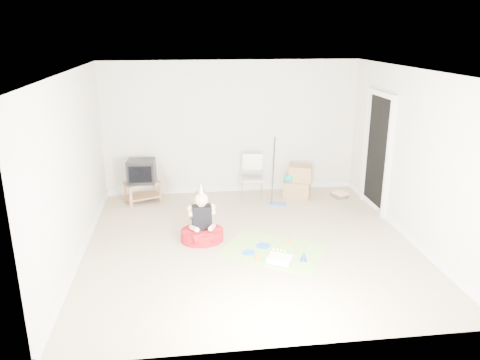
{
  "coord_description": "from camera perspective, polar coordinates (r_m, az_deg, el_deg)",
  "views": [
    {
      "loc": [
        -0.97,
        -6.49,
        3.14
      ],
      "look_at": [
        -0.1,
        0.4,
        0.9
      ],
      "focal_mm": 35.0,
      "sensor_mm": 36.0,
      "label": 1
    }
  ],
  "objects": [
    {
      "name": "party_mat",
      "position": [
        7.06,
        4.16,
        -8.57
      ],
      "size": [
        1.78,
        1.64,
        0.01
      ],
      "primitive_type": "cube",
      "rotation": [
        0.0,
        0.0,
        -0.54
      ],
      "color": "#EE3288",
      "rests_on": "ground"
    },
    {
      "name": "tv_stand",
      "position": [
        9.05,
        -11.77,
        -1.22
      ],
      "size": [
        0.73,
        0.6,
        0.39
      ],
      "color": "#966943",
      "rests_on": "ground"
    },
    {
      "name": "orange_cup_near",
      "position": [
        7.31,
        5.92,
        -7.3
      ],
      "size": [
        0.09,
        0.09,
        0.08
      ],
      "primitive_type": "cylinder",
      "rotation": [
        0.0,
        0.0,
        -0.87
      ],
      "color": "orange",
      "rests_on": "party_mat"
    },
    {
      "name": "seated_woman",
      "position": [
        7.3,
        -4.65,
        -5.88
      ],
      "size": [
        0.7,
        0.7,
        0.95
      ],
      "color": "#AD101A",
      "rests_on": "ground"
    },
    {
      "name": "blue_plate_near",
      "position": [
        7.17,
        2.88,
        -8.02
      ],
      "size": [
        0.25,
        0.25,
        0.01
      ],
      "primitive_type": "cylinder",
      "rotation": [
        0.0,
        0.0,
        -0.19
      ],
      "color": "blue",
      "rests_on": "party_mat"
    },
    {
      "name": "blue_party_hat",
      "position": [
        6.78,
        7.77,
        -9.14
      ],
      "size": [
        0.14,
        0.14,
        0.15
      ],
      "primitive_type": "cone",
      "rotation": [
        0.0,
        0.0,
        -0.71
      ],
      "color": "blue",
      "rests_on": "party_mat"
    },
    {
      "name": "ground",
      "position": [
        7.28,
        1.19,
        -7.7
      ],
      "size": [
        5.0,
        5.0,
        0.0
      ],
      "primitive_type": "plane",
      "color": "tan",
      "rests_on": "ground"
    },
    {
      "name": "folding_chair",
      "position": [
        8.89,
        1.51,
        0.19
      ],
      "size": [
        0.46,
        0.45,
        0.91
      ],
      "color": "#9D9DA2",
      "rests_on": "ground"
    },
    {
      "name": "blue_plate_far",
      "position": [
        6.96,
        1.07,
        -8.85
      ],
      "size": [
        0.23,
        0.23,
        0.01
      ],
      "primitive_type": "cylinder",
      "rotation": [
        0.0,
        0.0,
        -0.24
      ],
      "color": "blue",
      "rests_on": "party_mat"
    },
    {
      "name": "cardboard_boxes",
      "position": [
        9.18,
        7.05,
        -0.26
      ],
      "size": [
        0.62,
        0.53,
        0.64
      ],
      "color": "#A27A4E",
      "rests_on": "ground"
    },
    {
      "name": "orange_cup_far",
      "position": [
        6.74,
        2.08,
        -9.44
      ],
      "size": [
        0.1,
        0.1,
        0.08
      ],
      "primitive_type": "cylinder",
      "rotation": [
        0.0,
        0.0,
        -0.83
      ],
      "color": "orange",
      "rests_on": "party_mat"
    },
    {
      "name": "doorway_recess",
      "position": [
        8.69,
        16.45,
        3.04
      ],
      "size": [
        0.02,
        0.9,
        2.05
      ],
      "primitive_type": "cube",
      "color": "black",
      "rests_on": "ground"
    },
    {
      "name": "floor_mop",
      "position": [
        8.73,
        4.63,
        -1.45
      ],
      "size": [
        0.32,
        0.4,
        1.23
      ],
      "color": "blue",
      "rests_on": "ground"
    },
    {
      "name": "crt_tv",
      "position": [
        8.94,
        -11.92,
        1.05
      ],
      "size": [
        0.53,
        0.45,
        0.44
      ],
      "primitive_type": "cube",
      "rotation": [
        0.0,
        0.0,
        -0.05
      ],
      "color": "black",
      "rests_on": "tv_stand"
    },
    {
      "name": "birthday_cake",
      "position": [
        6.71,
        4.89,
        -9.67
      ],
      "size": [
        0.41,
        0.38,
        0.15
      ],
      "color": "white",
      "rests_on": "party_mat"
    },
    {
      "name": "book_pile",
      "position": [
        9.4,
        12.02,
        -1.75
      ],
      "size": [
        0.3,
        0.34,
        0.1
      ],
      "color": "#267240",
      "rests_on": "ground"
    }
  ]
}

